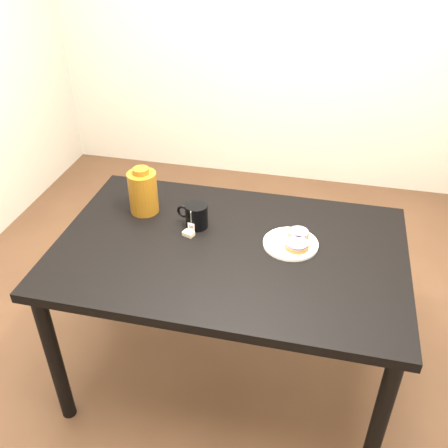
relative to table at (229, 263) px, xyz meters
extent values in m
plane|color=brown|center=(0.00, 0.00, -0.67)|extent=(4.00, 4.00, 0.00)
cube|color=black|center=(0.00, 0.00, 0.06)|extent=(1.40, 0.90, 0.04)
cylinder|color=black|center=(-0.64, -0.39, -0.31)|extent=(0.06, 0.06, 0.71)
cylinder|color=black|center=(0.64, -0.39, -0.31)|extent=(0.06, 0.06, 0.71)
cylinder|color=black|center=(-0.64, 0.39, -0.31)|extent=(0.06, 0.06, 0.71)
cylinder|color=black|center=(0.64, 0.39, -0.31)|extent=(0.06, 0.06, 0.71)
cylinder|color=white|center=(0.24, 0.07, 0.09)|extent=(0.22, 0.22, 0.01)
torus|color=white|center=(0.24, 0.07, 0.10)|extent=(0.22, 0.22, 0.01)
cylinder|color=brown|center=(0.26, 0.12, 0.10)|extent=(0.12, 0.12, 0.02)
cylinder|color=gray|center=(0.26, 0.12, 0.12)|extent=(0.11, 0.11, 0.01)
cylinder|color=brown|center=(0.26, 0.04, 0.10)|extent=(0.14, 0.14, 0.02)
cylinder|color=gray|center=(0.26, 0.04, 0.12)|extent=(0.13, 0.13, 0.01)
cylinder|color=black|center=(-0.17, 0.11, 0.14)|extent=(0.11, 0.11, 0.11)
cylinder|color=black|center=(-0.17, 0.11, 0.18)|extent=(0.08, 0.08, 0.00)
torus|color=black|center=(-0.23, 0.12, 0.14)|extent=(0.06, 0.02, 0.06)
cylinder|color=beige|center=(-0.17, 0.06, 0.16)|extent=(0.00, 0.00, 0.06)
cube|color=white|center=(-0.17, 0.06, 0.11)|extent=(0.03, 0.01, 0.03)
cube|color=#C6B793|center=(-0.18, 0.04, 0.09)|extent=(0.05, 0.05, 0.02)
cylinder|color=#62370D|center=(-0.42, 0.18, 0.18)|extent=(0.13, 0.13, 0.19)
cylinder|color=#62370D|center=(-0.42, 0.18, 0.28)|extent=(0.07, 0.07, 0.02)
camera|label=1|loc=(0.34, -1.56, 1.29)|focal=40.00mm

